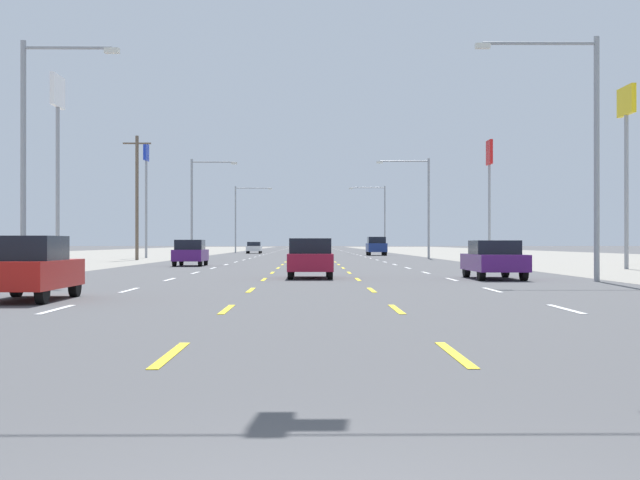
{
  "coord_description": "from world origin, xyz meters",
  "views": [
    {
      "loc": [
        -0.04,
        -4.1,
        1.38
      ],
      "look_at": [
        0.83,
        73.55,
        1.6
      ],
      "focal_mm": 50.72,
      "sensor_mm": 36.0,
      "label": 1
    }
  ],
  "objects": [
    {
      "name": "pole_sign_right_row_1",
      "position": [
        16.41,
        42.58,
        7.22
      ],
      "size": [
        0.24,
        2.27,
        9.5
      ],
      "color": "gray",
      "rests_on": "ground"
    },
    {
      "name": "hatchback_far_left_nearest",
      "position": [
        -6.76,
        17.44,
        0.78
      ],
      "size": [
        1.72,
        3.9,
        1.54
      ],
      "color": "red",
      "rests_on": "ground"
    },
    {
      "name": "streetlight_left_row_0",
      "position": [
        -9.79,
        27.82,
        4.93
      ],
      "size": [
        3.48,
        0.26,
        8.51
      ],
      "color": "gray",
      "rests_on": "ground"
    },
    {
      "name": "hatchback_center_turn_mid",
      "position": [
        -0.03,
        30.82,
        0.78
      ],
      "size": [
        1.72,
        3.9,
        1.54
      ],
      "color": "maroon",
      "rests_on": "ground"
    },
    {
      "name": "streetlight_right_row_2",
      "position": [
        9.56,
        118.46,
        5.4
      ],
      "size": [
        4.98,
        0.26,
        9.09
      ],
      "color": "gray",
      "rests_on": "ground"
    },
    {
      "name": "lot_apron_right",
      "position": [
        24.75,
        66.0,
        0.0
      ],
      "size": [
        28.0,
        440.0,
        0.01
      ],
      "primitive_type": "cube",
      "color": "gray",
      "rests_on": "ground"
    },
    {
      "name": "hatchback_far_left_midfar",
      "position": [
        -7.08,
        49.08,
        0.78
      ],
      "size": [
        1.72,
        3.9,
        1.54
      ],
      "color": "#4C196B",
      "rests_on": "ground"
    },
    {
      "name": "sedan_far_right_near",
      "position": [
        6.92,
        29.92,
        0.76
      ],
      "size": [
        1.8,
        4.5,
        1.46
      ],
      "color": "#4C196B",
      "rests_on": "ground"
    },
    {
      "name": "utility_pole_left_row_1",
      "position": [
        -13.6,
        66.77,
        5.08
      ],
      "size": [
        2.2,
        0.26,
        9.76
      ],
      "color": "brown",
      "rests_on": "ground"
    },
    {
      "name": "streetlight_right_row_0",
      "position": [
        9.65,
        27.82,
        5.14
      ],
      "size": [
        4.42,
        0.26,
        8.71
      ],
      "color": "gray",
      "rests_on": "ground"
    },
    {
      "name": "pole_sign_right_row_2",
      "position": [
        15.33,
        72.96,
        7.62
      ],
      "size": [
        0.24,
        1.88,
        10.15
      ],
      "color": "gray",
      "rests_on": "ground"
    },
    {
      "name": "streetlight_right_row_1",
      "position": [
        9.61,
        73.14,
        5.1
      ],
      "size": [
        4.58,
        0.26,
        8.61
      ],
      "color": "gray",
      "rests_on": "ground"
    },
    {
      "name": "streetlight_left_row_1",
      "position": [
        -9.71,
        73.14,
        4.99
      ],
      "size": [
        3.99,
        0.26,
        8.52
      ],
      "color": "gray",
      "rests_on": "ground"
    },
    {
      "name": "pole_sign_left_row_2",
      "position": [
        -14.67,
        76.62,
        7.37
      ],
      "size": [
        0.24,
        1.69,
        10.21
      ],
      "color": "gray",
      "rests_on": "ground"
    },
    {
      "name": "sedan_far_left_farther",
      "position": [
        -7.06,
        109.51,
        0.76
      ],
      "size": [
        1.8,
        4.5,
        1.46
      ],
      "color": "white",
      "rests_on": "ground"
    },
    {
      "name": "streetlight_left_row_2",
      "position": [
        -9.55,
        118.46,
        5.37
      ],
      "size": [
        5.07,
        0.26,
        9.02
      ],
      "color": "gray",
      "rests_on": "ground"
    },
    {
      "name": "lane_markings",
      "position": [
        0.0,
        104.5,
        0.01
      ],
      "size": [
        10.64,
        227.6,
        0.01
      ],
      "color": "white",
      "rests_on": "ground"
    },
    {
      "name": "suv_far_right_far",
      "position": [
        7.05,
        92.08,
        1.03
      ],
      "size": [
        1.98,
        4.9,
        1.98
      ],
      "color": "navy",
      "rests_on": "ground"
    },
    {
      "name": "pole_sign_left_row_1",
      "position": [
        -14.13,
        46.43,
        8.18
      ],
      "size": [
        0.24,
        2.27,
        10.73
      ],
      "color": "gray",
      "rests_on": "ground"
    },
    {
      "name": "ground_plane",
      "position": [
        0.0,
        66.0,
        0.0
      ],
      "size": [
        572.0,
        572.0,
        0.0
      ],
      "primitive_type": "plane",
      "color": "#4C4C4F"
    }
  ]
}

